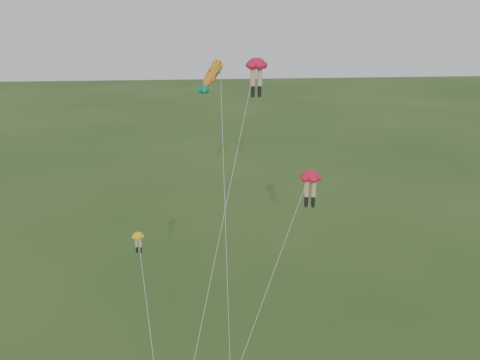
{
  "coord_description": "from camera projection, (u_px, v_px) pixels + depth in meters",
  "views": [
    {
      "loc": [
        -0.57,
        -31.12,
        23.32
      ],
      "look_at": [
        2.78,
        6.0,
        11.17
      ],
      "focal_mm": 40.0,
      "sensor_mm": 36.0,
      "label": 1
    }
  ],
  "objects": [
    {
      "name": "legs_kite_red_high",
      "position": [
        256.0,
        69.0,
        39.06
      ],
      "size": [
        6.37,
        11.01,
        19.76
      ],
      "rotation": [
        0.0,
        0.0,
        0.07
      ],
      "color": "red",
      "rests_on": "ground"
    },
    {
      "name": "fish_kite",
      "position": [
        212.0,
        76.0,
        38.92
      ],
      "size": [
        2.3,
        11.79,
        19.82
      ],
      "rotation": [
        0.6,
        0.0,
        -0.57
      ],
      "color": "yellow",
      "rests_on": "ground"
    },
    {
      "name": "legs_kite_yellow",
      "position": [
        139.0,
        245.0,
        37.46
      ],
      "size": [
        2.28,
        9.29,
        8.15
      ],
      "rotation": [
        0.0,
        0.0,
        -0.19
      ],
      "color": "yellow",
      "rests_on": "ground"
    },
    {
      "name": "legs_kite_red_mid",
      "position": [
        310.0,
        181.0,
        36.61
      ],
      "size": [
        7.03,
        7.29,
        12.67
      ],
      "rotation": [
        0.0,
        0.0,
        -0.17
      ],
      "color": "red",
      "rests_on": "ground"
    }
  ]
}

